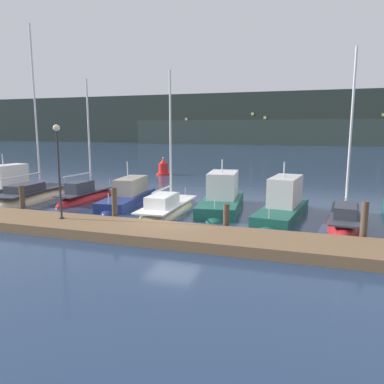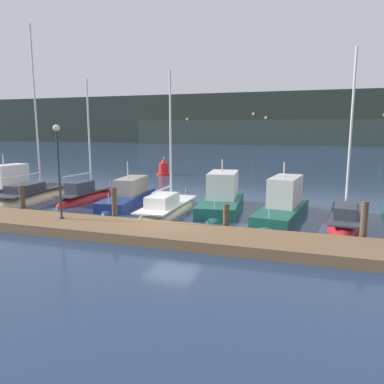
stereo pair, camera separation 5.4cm
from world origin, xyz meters
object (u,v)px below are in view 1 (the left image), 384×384
dock_lamppost (58,157)px  sailboat_berth_2 (35,198)px  motorboat_berth_6 (222,203)px  motorboat_berth_1 (5,190)px  motorboat_berth_4 (128,200)px  sailboat_berth_3 (87,198)px  sailboat_berth_5 (167,210)px  sailboat_berth_8 (344,223)px  channel_buoy (163,168)px  motorboat_berth_7 (283,210)px

dock_lamppost → sailboat_berth_2: bearing=139.3°
sailboat_berth_2 → motorboat_berth_6: size_ratio=1.77×
motorboat_berth_1 → motorboat_berth_4: size_ratio=0.82×
sailboat_berth_3 → sailboat_berth_5: sailboat_berth_5 is taller
sailboat_berth_3 → sailboat_berth_8: size_ratio=0.91×
sailboat_berth_2 → sailboat_berth_8: 19.61m
dock_lamppost → sailboat_berth_5: bearing=52.2°
sailboat_berth_8 → channel_buoy: 23.49m
sailboat_berth_8 → motorboat_berth_6: bearing=166.0°
motorboat_berth_4 → sailboat_berth_8: size_ratio=0.74×
motorboat_berth_7 → sailboat_berth_8: (3.12, -0.82, -0.30)m
motorboat_berth_1 → sailboat_berth_8: (22.94, -1.52, -0.27)m
sailboat_berth_8 → sailboat_berth_3: bearing=173.9°
sailboat_berth_8 → dock_lamppost: size_ratio=2.09×
sailboat_berth_2 → motorboat_berth_7: sailboat_berth_2 is taller
motorboat_berth_1 → motorboat_berth_4: (10.02, -0.02, -0.12)m
motorboat_berth_4 → dock_lamppost: (-0.31, -6.30, 3.18)m
sailboat_berth_2 → sailboat_berth_8: size_ratio=1.30×
sailboat_berth_2 → motorboat_berth_4: size_ratio=1.75×
sailboat_berth_3 → channel_buoy: size_ratio=4.69×
motorboat_berth_7 → sailboat_berth_3: bearing=176.1°
motorboat_berth_4 → sailboat_berth_3: bearing=176.1°
motorboat_berth_4 → motorboat_berth_6: (6.16, 0.18, 0.16)m
sailboat_berth_2 → channel_buoy: sailboat_berth_2 is taller
motorboat_berth_7 → channel_buoy: (-13.59, 15.68, 0.27)m
sailboat_berth_3 → sailboat_berth_8: (16.20, -1.72, -0.04)m
channel_buoy → dock_lamppost: (3.48, -21.30, 2.77)m
sailboat_berth_3 → motorboat_berth_6: (9.43, -0.04, 0.27)m
motorboat_berth_4 → sailboat_berth_8: sailboat_berth_8 is taller
sailboat_berth_5 → dock_lamppost: bearing=-127.8°
motorboat_berth_1 → channel_buoy: 16.23m
sailboat_berth_5 → motorboat_berth_7: (6.45, 0.89, 0.28)m
sailboat_berth_3 → motorboat_berth_6: size_ratio=1.25×
sailboat_berth_8 → dock_lamppost: 14.47m
motorboat_berth_6 → sailboat_berth_3: bearing=179.8°
motorboat_berth_7 → channel_buoy: motorboat_berth_7 is taller
sailboat_berth_2 → dock_lamppost: sailboat_berth_2 is taller
motorboat_berth_1 → sailboat_berth_5: sailboat_berth_5 is taller
motorboat_berth_7 → channel_buoy: 20.75m
channel_buoy → dock_lamppost: bearing=-80.7°
sailboat_berth_2 → sailboat_berth_8: bearing=-2.0°
dock_lamppost → motorboat_berth_6: bearing=45.1°
motorboat_berth_4 → motorboat_berth_6: 6.16m
sailboat_berth_5 → motorboat_berth_6: bearing=32.0°
motorboat_berth_7 → motorboat_berth_4: bearing=176.0°
motorboat_berth_4 → motorboat_berth_6: motorboat_berth_6 is taller
channel_buoy → sailboat_berth_3: bearing=-88.0°
channel_buoy → motorboat_berth_1: bearing=-112.6°
motorboat_berth_6 → sailboat_berth_8: 6.98m
sailboat_berth_3 → sailboat_berth_2: bearing=-163.0°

